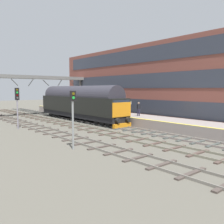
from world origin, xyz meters
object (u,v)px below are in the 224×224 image
at_px(diesel_locomotive, 79,102).
at_px(signal_post_mid, 17,102).
at_px(platform_number_sign, 130,106).
at_px(waiting_passenger, 139,108).
at_px(signal_post_near, 73,113).

xyz_separation_m(diesel_locomotive, signal_post_mid, (-8.92, -1.98, 0.38)).
relative_size(diesel_locomotive, platform_number_sign, 9.54).
bearing_deg(waiting_passenger, signal_post_mid, 46.09).
bearing_deg(diesel_locomotive, signal_post_mid, -167.51).
distance_m(diesel_locomotive, signal_post_near, 15.95).
relative_size(signal_post_near, waiting_passenger, 2.52).
bearing_deg(waiting_passenger, platform_number_sign, 76.52).
distance_m(signal_post_near, signal_post_mid, 11.25).
bearing_deg(signal_post_mid, waiting_passenger, -23.81).
distance_m(signal_post_mid, platform_number_sign, 12.37).
relative_size(signal_post_near, signal_post_mid, 0.94).
bearing_deg(diesel_locomotive, signal_post_near, -124.01).
xyz_separation_m(signal_post_mid, platform_number_sign, (10.94, -5.74, -0.63)).
bearing_deg(signal_post_mid, diesel_locomotive, 12.49).
bearing_deg(platform_number_sign, waiting_passenger, 6.62).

